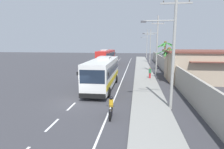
{
  "coord_description": "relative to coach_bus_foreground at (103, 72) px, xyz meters",
  "views": [
    {
      "loc": [
        5.63,
        -16.39,
        5.54
      ],
      "look_at": [
        2.64,
        5.62,
        1.7
      ],
      "focal_mm": 30.15,
      "sensor_mm": 36.0,
      "label": 1
    }
  ],
  "objects": [
    {
      "name": "roadside_building",
      "position": [
        15.36,
        5.98,
        0.26
      ],
      "size": [
        14.55,
        7.83,
        4.39
      ],
      "color": "tan",
      "rests_on": "ground"
    },
    {
      "name": "palm_second",
      "position": [
        9.29,
        14.97,
        2.15
      ],
      "size": [
        3.66,
        3.78,
        5.74
      ],
      "color": "brown",
      "rests_on": "ground"
    },
    {
      "name": "utility_pole_nearest",
      "position": [
        6.87,
        -6.41,
        3.29
      ],
      "size": [
        3.86,
        0.24,
        9.83
      ],
      "color": "#9E9E99",
      "rests_on": "ground"
    },
    {
      "name": "utility_pole_distant",
      "position": [
        7.24,
        45.96,
        3.23
      ],
      "size": [
        3.1,
        0.24,
        9.84
      ],
      "color": "#9E9E99",
      "rests_on": "ground"
    },
    {
      "name": "sidewalk_kerb",
      "position": [
        5.29,
        4.35,
        -1.88
      ],
      "size": [
        3.2,
        90.0,
        0.14
      ],
      "primitive_type": "cube",
      "color": "gray",
      "rests_on": "ground"
    },
    {
      "name": "motorcycle_beside_bus",
      "position": [
        2.25,
        -8.81,
        -1.31
      ],
      "size": [
        0.56,
        1.96,
        1.56
      ],
      "color": "black",
      "rests_on": "ground"
    },
    {
      "name": "coach_bus_foreground",
      "position": [
        0.0,
        0.0,
        0.0
      ],
      "size": [
        3.08,
        11.11,
        3.74
      ],
      "color": "silver",
      "rests_on": "ground"
    },
    {
      "name": "ground_plane",
      "position": [
        -1.51,
        -5.65,
        -1.95
      ],
      "size": [
        160.0,
        160.0,
        0.0
      ],
      "primitive_type": "plane",
      "color": "#3A3A3F"
    },
    {
      "name": "utility_pole_mid",
      "position": [
        7.28,
        11.05,
        3.29
      ],
      "size": [
        3.58,
        0.24,
        9.89
      ],
      "color": "#9E9E99",
      "rests_on": "ground"
    },
    {
      "name": "pedestrian_near_kerb",
      "position": [
        6.04,
        6.53,
        -0.98
      ],
      "size": [
        0.36,
        0.36,
        1.6
      ],
      "rotation": [
        0.0,
        0.0,
        6.04
      ],
      "color": "red",
      "rests_on": "sidewalk_kerb"
    },
    {
      "name": "coach_bus_far_lane",
      "position": [
        -3.61,
        23.75,
        0.02
      ],
      "size": [
        3.28,
        11.78,
        3.79
      ],
      "color": "red",
      "rests_on": "ground"
    },
    {
      "name": "lane_markings",
      "position": [
        0.63,
        8.8,
        -1.94
      ],
      "size": [
        3.6,
        71.0,
        0.01
      ],
      "color": "white",
      "rests_on": "ground"
    },
    {
      "name": "palm_nearest",
      "position": [
        8.63,
        5.99,
        1.63
      ],
      "size": [
        4.01,
        3.6,
        4.83
      ],
      "color": "brown",
      "rests_on": "ground"
    },
    {
      "name": "boundary_wall",
      "position": [
        9.09,
        8.35,
        -0.66
      ],
      "size": [
        0.24,
        60.0,
        2.58
      ],
      "primitive_type": "cube",
      "color": "#9E998E",
      "rests_on": "ground"
    },
    {
      "name": "utility_pole_far",
      "position": [
        7.37,
        28.51,
        2.64
      ],
      "size": [
        2.12,
        0.24,
        8.81
      ],
      "color": "#9E9E99",
      "rests_on": "ground"
    }
  ]
}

